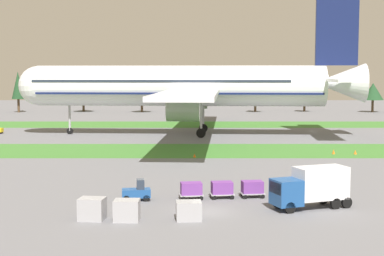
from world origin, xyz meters
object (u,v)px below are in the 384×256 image
Objects in this scene: uld_container_0 at (93,209)px; cargo_dolly_second at (223,188)px; catering_truck at (312,186)px; cargo_dolly_third at (253,188)px; taxiway_marker_1 at (356,152)px; airliner at (189,86)px; uld_container_2 at (190,211)px; taxiway_marker_2 at (335,152)px; cargo_dolly_lead at (192,189)px; taxiway_marker_0 at (196,156)px; baggage_tug at (138,192)px; uld_container_1 at (128,210)px; ground_crew_loader at (329,185)px.

cargo_dolly_second is at bearing 36.97° from uld_container_0.
cargo_dolly_second is at bearing 41.43° from catering_truck.
cargo_dolly_third is 3.85× the size of taxiway_marker_1.
airliner is at bearing -0.64° from cargo_dolly_third.
taxiway_marker_2 is (20.73, 37.79, -0.43)m from uld_container_2.
uld_container_0 is at bearing 127.19° from cargo_dolly_lead.
cargo_dolly_second is at bearing -84.68° from taxiway_marker_0.
uld_container_2 reaches higher than taxiway_marker_2.
cargo_dolly_third is at bearing 31.83° from uld_container_0.
baggage_tug is at bearing 123.85° from uld_container_2.
airliner is at bearing 86.00° from uld_container_1.
cargo_dolly_second is 8.71m from uld_container_2.
cargo_dolly_lead is (4.98, 0.63, 0.10)m from baggage_tug.
cargo_dolly_second is 26.44m from taxiway_marker_0.
catering_truck reaches higher than cargo_dolly_second.
cargo_dolly_third is (5.75, 0.73, 0.00)m from cargo_dolly_lead.
uld_container_1 is (-10.85, -8.78, -0.07)m from cargo_dolly_third.
ground_crew_loader reaches higher than uld_container_2.
taxiway_marker_1 is (28.60, 30.42, -0.51)m from baggage_tug.
uld_container_1 reaches higher than cargo_dolly_lead.
baggage_tug is 41.76m from taxiway_marker_1.
taxiway_marker_1 is 0.96× the size of taxiway_marker_2.
catering_truck reaches higher than taxiway_marker_0.
ground_crew_loader reaches higher than cargo_dolly_third.
taxiway_marker_1 is (31.51, 37.53, -0.58)m from uld_container_0.
cargo_dolly_third is 26.50m from taxiway_marker_0.
uld_container_1 is 4.92m from uld_container_2.
airliner is 61.00m from catering_truck.
ground_crew_loader is at bearing -104.66° from taxiway_marker_2.
uld_container_2 is (0.44, -63.60, -8.54)m from airliner.
airliner is at bearing 92.08° from taxiway_marker_0.
taxiway_marker_2 is (20.11, 3.32, 0.07)m from taxiway_marker_0.
baggage_tug is at bearing 58.63° from catering_truck.
catering_truck is (11.02, -59.54, -7.34)m from airliner.
ground_crew_loader is 0.87× the size of uld_container_2.
baggage_tug reaches higher than taxiway_marker_0.
taxiway_marker_0 is at bearing -172.37° from taxiway_marker_1.
cargo_dolly_second is at bearing -172.73° from airliner.
cargo_dolly_lead reaches higher than taxiway_marker_0.
cargo_dolly_third is (2.88, 0.37, 0.00)m from cargo_dolly_second.
airliner is 33.83× the size of cargo_dolly_third.
uld_container_0 reaches higher than uld_container_2.
catering_truck is at bearing 15.60° from uld_container_1.
cargo_dolly_third is at bearing -90.00° from cargo_dolly_lead.
cargo_dolly_second is 1.19× the size of uld_container_0.
ground_crew_loader is 2.83× the size of taxiway_marker_1.
uld_container_1 reaches higher than taxiway_marker_1.
airliner reaches higher than uld_container_2.
taxiway_marker_2 is at bearing -34.05° from cargo_dolly_third.
cargo_dolly_second is 3.85× the size of taxiway_marker_1.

